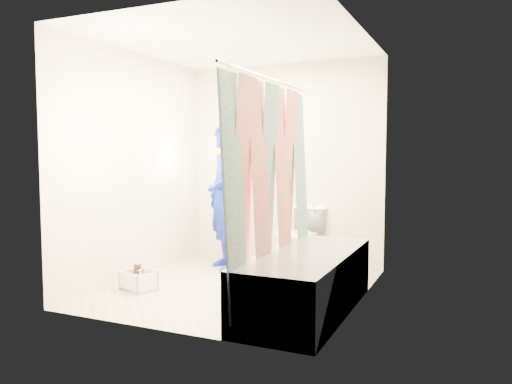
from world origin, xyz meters
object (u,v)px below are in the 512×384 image
at_px(cleaning_caddy, 139,282).
at_px(toilet, 300,238).
at_px(plumber, 225,197).
at_px(bathtub, 306,280).

bearing_deg(cleaning_caddy, toilet, 70.68).
relative_size(toilet, plumber, 0.43).
distance_m(bathtub, plumber, 1.84).
distance_m(toilet, cleaning_caddy, 1.91).
relative_size(bathtub, plumber, 1.05).
height_order(toilet, plumber, plumber).
bearing_deg(toilet, bathtub, -61.74).
relative_size(plumber, cleaning_caddy, 4.49).
bearing_deg(bathtub, plumber, 140.33).
bearing_deg(plumber, toilet, 65.13).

